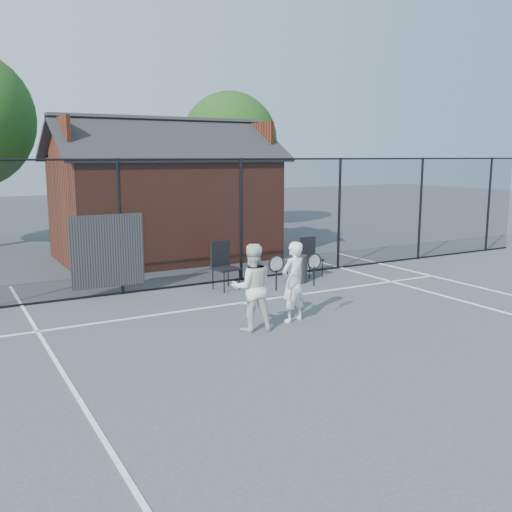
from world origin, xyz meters
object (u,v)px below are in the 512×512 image
chair_right (312,258)px  waste_bin (298,269)px  player_back (252,287)px  clubhouse (164,204)px  chair_left (226,266)px  player_front (294,282)px

chair_right → waste_bin: 0.81m
player_back → chair_right: player_back is taller
clubhouse → chair_right: 5.16m
clubhouse → waste_bin: bearing=-72.1°
chair_right → chair_left: bearing=-174.8°
clubhouse → player_back: size_ratio=4.20×
waste_bin → player_back: bearing=-135.1°
player_front → waste_bin: player_front is taller
clubhouse → player_back: bearing=-99.3°
clubhouse → waste_bin: clubhouse is taller
player_front → chair_left: (0.05, 2.91, -0.21)m
player_back → player_front: bearing=5.9°
clubhouse → waste_bin: 5.30m
player_back → waste_bin: player_back is taller
player_back → waste_bin: bearing=44.9°
chair_right → clubhouse: bearing=116.6°
chair_left → chair_right: chair_left is taller
clubhouse → chair_left: 4.87m
player_front → player_back: 0.94m
clubhouse → player_back: (-1.27, -7.75, -0.83)m
chair_right → waste_bin: bearing=-150.1°
clubhouse → chair_left: (-0.29, -4.74, -1.06)m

